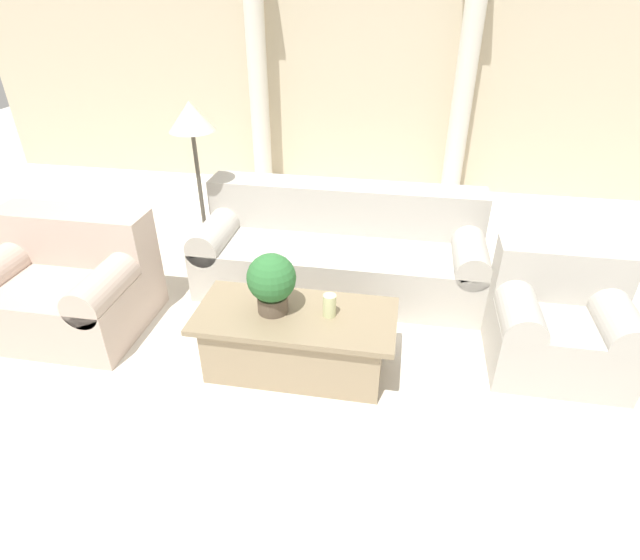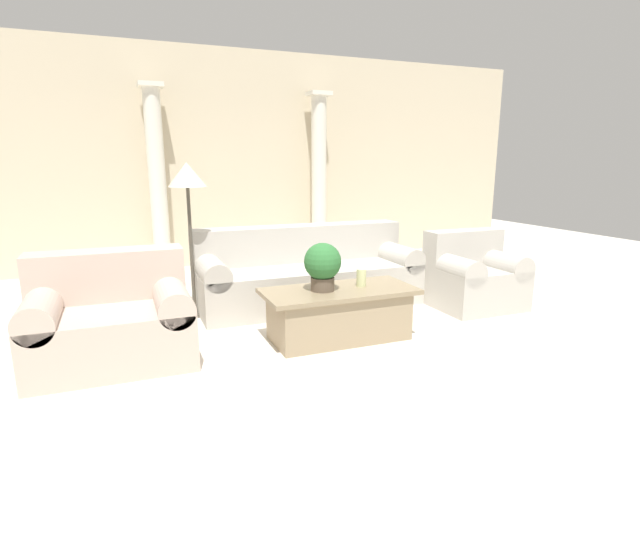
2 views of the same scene
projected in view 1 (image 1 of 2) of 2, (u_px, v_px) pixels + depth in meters
ground_plane at (306, 326)px, 4.03m from camera, size 16.00×16.00×0.00m
wall_back at (359, 56)px, 6.03m from camera, size 10.00×0.06×3.20m
sofa_long at (341, 249)px, 4.44m from camera, size 2.46×0.95×0.86m
loveseat at (67, 283)px, 3.93m from camera, size 1.23×0.95×0.86m
coffee_table at (296, 340)px, 3.49m from camera, size 1.37×0.64×0.47m
potted_plant at (272, 281)px, 3.29m from camera, size 0.33×0.33×0.42m
pillar_candle at (330, 305)px, 3.32m from camera, size 0.09×0.09×0.16m
floor_lamp at (192, 127)px, 4.10m from camera, size 0.38×0.38×1.57m
column_left at (258, 81)px, 6.08m from camera, size 0.33×0.33×2.61m
column_right at (464, 88)px, 5.72m from camera, size 0.33×0.33×2.61m
armchair at (559, 320)px, 3.51m from camera, size 0.91×0.77×0.83m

